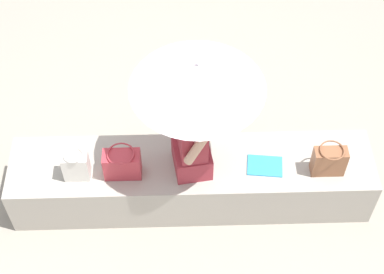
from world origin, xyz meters
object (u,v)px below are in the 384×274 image
object	(u,v)px
shoulder_bag_spare	(329,161)
magazine	(265,166)
parasol	(197,76)
tote_bag_canvas	(76,165)
handbag_black	(122,164)
person_seated	(192,135)

from	to	relation	value
shoulder_bag_spare	magazine	xyz separation A→B (m)	(0.48, -0.06, -0.13)
parasol	tote_bag_canvas	xyz separation A→B (m)	(0.94, 0.12, -0.84)
parasol	shoulder_bag_spare	xyz separation A→B (m)	(-1.03, 0.13, -0.83)
handbag_black	shoulder_bag_spare	size ratio (longest dim) A/B	1.04
person_seated	handbag_black	xyz separation A→B (m)	(0.55, 0.06, -0.26)
tote_bag_canvas	shoulder_bag_spare	world-z (taller)	shoulder_bag_spare
magazine	tote_bag_canvas	bearing A→B (deg)	8.26
tote_bag_canvas	parasol	bearing A→B (deg)	-172.84
parasol	tote_bag_canvas	distance (m)	1.27
handbag_black	shoulder_bag_spare	distance (m)	1.62
person_seated	shoulder_bag_spare	size ratio (longest dim) A/B	3.24
parasol	shoulder_bag_spare	world-z (taller)	parasol
handbag_black	tote_bag_canvas	distance (m)	0.36
person_seated	handbag_black	bearing A→B (deg)	6.67
parasol	handbag_black	size ratio (longest dim) A/B	3.82
parasol	handbag_black	distance (m)	1.03
handbag_black	parasol	bearing A→B (deg)	-169.32
tote_bag_canvas	magazine	bearing A→B (deg)	-178.19
person_seated	magazine	bearing A→B (deg)	177.51
person_seated	parasol	xyz separation A→B (m)	(-0.04, -0.05, 0.58)
handbag_black	magazine	xyz separation A→B (m)	(-1.13, -0.04, -0.12)
parasol	magazine	xyz separation A→B (m)	(-0.55, 0.07, -0.96)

